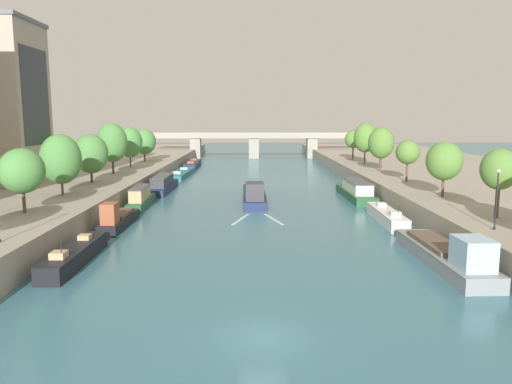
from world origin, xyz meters
TOP-DOWN VIEW (x-y plane):
  - ground_plane at (0.00, 0.00)m, footprint 400.00×400.00m
  - quay_left at (-34.31, 55.00)m, footprint 36.00×170.00m
  - quay_right at (34.31, 55.00)m, footprint 36.00×170.00m
  - barge_midriver at (-0.23, 41.78)m, footprint 3.23×18.27m
  - wake_behind_barge at (0.04, 29.70)m, footprint 5.60×5.91m
  - moored_boat_left_downstream at (-14.27, 13.27)m, footprint 1.92×11.80m
  - moored_boat_left_gap_after at (-14.37, 25.82)m, footprint 1.91×10.56m
  - moored_boat_left_midway at (-14.66, 37.55)m, footprint 2.18×10.83m
  - moored_boat_left_lone at (-14.29, 51.14)m, footprint 2.58×14.77m
  - moored_boat_left_end at (-14.25, 70.60)m, footprint 3.42×16.73m
  - moored_boat_left_near at (-14.22, 88.69)m, footprint 3.02×16.42m
  - moored_boat_right_lone at (14.27, 12.20)m, footprint 3.27×14.99m
  - moored_boat_right_downstream at (14.10, 28.34)m, footprint 2.11×12.01m
  - moored_boat_right_gap_after at (14.09, 43.84)m, footprint 3.22×14.63m
  - tree_left_distant at (-21.50, 20.68)m, footprint 4.06×4.06m
  - tree_left_second at (-22.00, 31.10)m, footprint 4.55×4.55m
  - tree_left_end_of_row at (-22.16, 41.82)m, footprint 4.62×4.62m
  - tree_left_far at (-22.26, 52.43)m, footprint 4.72×4.72m
  - tree_left_past_mid at (-22.05, 62.57)m, footprint 4.40×4.40m
  - tree_left_midway at (-22.18, 74.77)m, footprint 4.63×4.63m
  - tree_right_nearest at (20.90, 18.11)m, footprint 3.20×3.20m
  - tree_right_third at (20.62, 29.59)m, footprint 3.91×3.91m
  - tree_right_far at (20.73, 42.68)m, footprint 3.21×3.21m
  - tree_right_distant at (20.55, 55.87)m, footprint 4.20×4.20m
  - tree_right_by_lamp at (20.64, 67.60)m, footprint 4.30×4.30m
  - tree_right_end_of_row at (20.66, 78.46)m, footprint 3.54×3.54m
  - lamppost_right_bank at (18.50, 13.54)m, footprint 0.28×0.28m
  - bridge_far at (0.00, 113.68)m, footprint 56.63×4.40m

SIDE VIEW (x-z plane):
  - ground_plane at x=0.00m, z-range 0.00..0.00m
  - wake_behind_barge at x=0.04m, z-range 0.00..0.03m
  - moored_boat_left_end at x=-14.25m, z-range -0.53..1.54m
  - moored_boat_left_near at x=-14.22m, z-range -0.53..1.80m
  - moored_boat_right_downstream at x=14.10m, z-range -0.52..1.87m
  - moored_boat_left_downstream at x=-14.27m, z-range -0.52..1.92m
  - moored_boat_left_gap_after at x=-14.37m, z-range -0.64..2.39m
  - barge_midriver at x=-0.23m, z-range -0.67..2.52m
  - moored_boat_right_lone at x=14.27m, z-range -0.67..2.56m
  - moored_boat_left_lone at x=-14.29m, z-range -0.20..2.26m
  - moored_boat_right_gap_after at x=14.09m, z-range -0.21..2.37m
  - moored_boat_left_midway at x=-14.66m, z-range -0.22..2.41m
  - quay_left at x=-34.31m, z-range 0.00..2.53m
  - quay_right at x=34.31m, z-range 0.00..2.53m
  - bridge_far at x=0.00m, z-range 0.91..8.00m
  - lamppost_right_bank at x=18.50m, z-range 2.76..7.52m
  - tree_left_distant at x=-21.50m, z-range 3.44..9.40m
  - tree_left_end_of_row at x=-22.16m, z-range 3.18..9.72m
  - tree_left_midway at x=-22.18m, z-range 3.22..9.72m
  - tree_right_third at x=20.62m, z-range 3.46..9.57m
  - tree_right_far at x=20.73m, z-range 3.72..9.39m
  - tree_left_second at x=-22.00m, z-range 3.17..10.06m
  - tree_right_end_of_row at x=20.66m, z-range 3.71..9.77m
  - tree_right_nearest at x=20.90m, z-range 3.75..9.82m
  - tree_left_past_mid at x=-22.05m, z-range 3.40..10.51m
  - tree_right_distant at x=20.55m, z-range 3.56..10.74m
  - tree_left_far at x=-22.26m, z-range 3.44..11.34m
  - tree_right_by_lamp at x=20.64m, z-range 3.65..11.40m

